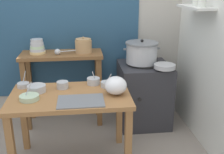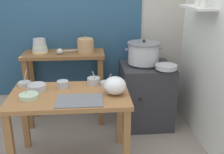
% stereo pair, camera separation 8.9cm
% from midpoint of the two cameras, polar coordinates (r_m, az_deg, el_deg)
% --- Properties ---
extents(wall_back, '(4.40, 0.12, 2.60)m').
position_cam_midpoint_polar(wall_back, '(3.45, -5.28, 12.80)').
color(wall_back, '#B2ADA3').
rests_on(wall_back, ground).
extents(wall_right, '(0.30, 3.20, 2.60)m').
position_cam_midpoint_polar(wall_right, '(2.87, 22.39, 10.08)').
color(wall_right, silver).
rests_on(wall_right, ground).
extents(prep_table, '(1.10, 0.66, 0.72)m').
position_cam_midpoint_polar(prep_table, '(2.56, -7.84, -5.81)').
color(prep_table, '#9E6B3D').
rests_on(prep_table, ground).
extents(back_shelf_table, '(0.96, 0.40, 0.90)m').
position_cam_midpoint_polar(back_shelf_table, '(3.33, -9.18, 1.39)').
color(back_shelf_table, brown).
rests_on(back_shelf_table, ground).
extents(stove_block, '(0.60, 0.61, 0.78)m').
position_cam_midpoint_polar(stove_block, '(3.38, 7.82, -3.64)').
color(stove_block, '#2D2D33').
rests_on(stove_block, ground).
extents(steamer_pot, '(0.43, 0.39, 0.29)m').
position_cam_midpoint_polar(steamer_pot, '(3.22, 7.47, 5.07)').
color(steamer_pot, '#B7BABF').
rests_on(steamer_pot, stove_block).
extents(clay_pot, '(0.20, 0.20, 0.19)m').
position_cam_midpoint_polar(clay_pot, '(3.24, -4.81, 6.62)').
color(clay_pot, tan).
rests_on(clay_pot, back_shelf_table).
extents(bowl_stack_enamel, '(0.18, 0.18, 0.17)m').
position_cam_midpoint_polar(bowl_stack_enamel, '(3.30, -14.22, 6.25)').
color(bowl_stack_enamel, '#E5C684').
rests_on(bowl_stack_enamel, back_shelf_table).
extents(ladle, '(0.26, 0.09, 0.07)m').
position_cam_midpoint_polar(ladle, '(3.19, -10.02, 5.35)').
color(ladle, '#B7BABF').
rests_on(ladle, back_shelf_table).
extents(serving_tray, '(0.40, 0.28, 0.01)m').
position_cam_midpoint_polar(serving_tray, '(2.36, -5.79, -4.96)').
color(serving_tray, slate).
rests_on(serving_tray, prep_table).
extents(plastic_bag, '(0.20, 0.22, 0.17)m').
position_cam_midpoint_polar(plastic_bag, '(2.46, 1.65, -1.81)').
color(plastic_bag, white).
rests_on(plastic_bag, prep_table).
extents(wide_pan, '(0.24, 0.24, 0.05)m').
position_cam_midpoint_polar(wide_pan, '(3.07, 12.18, 2.09)').
color(wide_pan, '#B7BABF').
rests_on(wide_pan, stove_block).
extents(prep_bowl_0, '(0.12, 0.12, 0.17)m').
position_cam_midpoint_polar(prep_bowl_0, '(2.79, -17.14, -1.35)').
color(prep_bowl_0, '#B7BABF').
rests_on(prep_bowl_0, prep_table).
extents(prep_bowl_1, '(0.12, 0.12, 0.14)m').
position_cam_midpoint_polar(prep_bowl_1, '(2.65, -0.12, -1.48)').
color(prep_bowl_1, '#B7BABF').
rests_on(prep_bowl_1, prep_table).
extents(prep_bowl_2, '(0.17, 0.17, 0.06)m').
position_cam_midpoint_polar(prep_bowl_2, '(2.64, -14.64, -2.11)').
color(prep_bowl_2, '#B7BABF').
rests_on(prep_bowl_2, prep_table).
extents(prep_bowl_3, '(0.17, 0.17, 0.15)m').
position_cam_midpoint_polar(prep_bowl_3, '(2.48, -16.13, -3.88)').
color(prep_bowl_3, '#B7D1AD').
rests_on(prep_bowl_3, prep_table).
extents(prep_bowl_4, '(0.13, 0.13, 0.14)m').
position_cam_midpoint_polar(prep_bowl_4, '(2.72, -2.94, -0.77)').
color(prep_bowl_4, '#B7BABF').
rests_on(prep_bowl_4, prep_table).
extents(prep_bowl_5, '(0.11, 0.11, 0.07)m').
position_cam_midpoint_polar(prep_bowl_5, '(2.66, -9.41, -1.49)').
color(prep_bowl_5, '#B7BABF').
rests_on(prep_bowl_5, prep_table).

